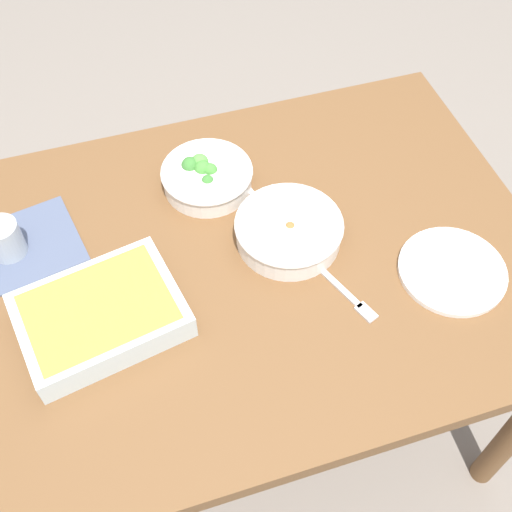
{
  "coord_description": "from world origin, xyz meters",
  "views": [
    {
      "loc": [
        0.24,
        0.76,
        1.81
      ],
      "look_at": [
        0.0,
        0.0,
        0.74
      ],
      "focal_mm": 44.97,
      "sensor_mm": 36.0,
      "label": 1
    }
  ],
  "objects_px": {
    "broccoli_bowl": "(207,176)",
    "drink_cup": "(5,241)",
    "side_plate": "(452,271)",
    "baking_dish": "(100,314)",
    "spoon_by_stew": "(266,210)",
    "fork_on_table": "(348,295)",
    "stew_bowl": "(289,230)"
  },
  "relations": [
    {
      "from": "baking_dish",
      "to": "spoon_by_stew",
      "type": "distance_m",
      "value": 0.43
    },
    {
      "from": "stew_bowl",
      "to": "side_plate",
      "type": "xyz_separation_m",
      "value": [
        -0.29,
        0.18,
        -0.03
      ]
    },
    {
      "from": "stew_bowl",
      "to": "side_plate",
      "type": "distance_m",
      "value": 0.34
    },
    {
      "from": "baking_dish",
      "to": "fork_on_table",
      "type": "distance_m",
      "value": 0.48
    },
    {
      "from": "stew_bowl",
      "to": "spoon_by_stew",
      "type": "xyz_separation_m",
      "value": [
        0.02,
        -0.09,
        -0.03
      ]
    },
    {
      "from": "broccoli_bowl",
      "to": "fork_on_table",
      "type": "bearing_deg",
      "value": 116.96
    },
    {
      "from": "spoon_by_stew",
      "to": "baking_dish",
      "type": "bearing_deg",
      "value": 24.49
    },
    {
      "from": "baking_dish",
      "to": "fork_on_table",
      "type": "height_order",
      "value": "baking_dish"
    },
    {
      "from": "baking_dish",
      "to": "side_plate",
      "type": "distance_m",
      "value": 0.71
    },
    {
      "from": "drink_cup",
      "to": "baking_dish",
      "type": "bearing_deg",
      "value": 124.19
    },
    {
      "from": "drink_cup",
      "to": "side_plate",
      "type": "xyz_separation_m",
      "value": [
        -0.86,
        0.32,
        -0.03
      ]
    },
    {
      "from": "broccoli_bowl",
      "to": "fork_on_table",
      "type": "height_order",
      "value": "broccoli_bowl"
    },
    {
      "from": "drink_cup",
      "to": "side_plate",
      "type": "relative_size",
      "value": 0.39
    },
    {
      "from": "stew_bowl",
      "to": "broccoli_bowl",
      "type": "distance_m",
      "value": 0.24
    },
    {
      "from": "broccoli_bowl",
      "to": "fork_on_table",
      "type": "xyz_separation_m",
      "value": [
        -0.19,
        0.37,
        -0.03
      ]
    },
    {
      "from": "stew_bowl",
      "to": "baking_dish",
      "type": "xyz_separation_m",
      "value": [
        0.41,
        0.09,
        0.0
      ]
    },
    {
      "from": "stew_bowl",
      "to": "baking_dish",
      "type": "height_order",
      "value": "same"
    },
    {
      "from": "side_plate",
      "to": "spoon_by_stew",
      "type": "height_order",
      "value": "side_plate"
    },
    {
      "from": "broccoli_bowl",
      "to": "baking_dish",
      "type": "xyz_separation_m",
      "value": [
        0.28,
        0.29,
        0.0
      ]
    },
    {
      "from": "drink_cup",
      "to": "side_plate",
      "type": "distance_m",
      "value": 0.91
    },
    {
      "from": "spoon_by_stew",
      "to": "fork_on_table",
      "type": "height_order",
      "value": "spoon_by_stew"
    },
    {
      "from": "stew_bowl",
      "to": "fork_on_table",
      "type": "xyz_separation_m",
      "value": [
        -0.07,
        0.17,
        -0.03
      ]
    },
    {
      "from": "broccoli_bowl",
      "to": "drink_cup",
      "type": "bearing_deg",
      "value": 7.88
    },
    {
      "from": "stew_bowl",
      "to": "broccoli_bowl",
      "type": "bearing_deg",
      "value": -58.63
    },
    {
      "from": "broccoli_bowl",
      "to": "side_plate",
      "type": "xyz_separation_m",
      "value": [
        -0.41,
        0.38,
        -0.02
      ]
    },
    {
      "from": "broccoli_bowl",
      "to": "side_plate",
      "type": "relative_size",
      "value": 0.93
    },
    {
      "from": "baking_dish",
      "to": "spoon_by_stew",
      "type": "relative_size",
      "value": 1.92
    },
    {
      "from": "broccoli_bowl",
      "to": "baking_dish",
      "type": "relative_size",
      "value": 0.61
    },
    {
      "from": "broccoli_bowl",
      "to": "drink_cup",
      "type": "relative_size",
      "value": 2.42
    },
    {
      "from": "broccoli_bowl",
      "to": "side_plate",
      "type": "height_order",
      "value": "broccoli_bowl"
    },
    {
      "from": "side_plate",
      "to": "baking_dish",
      "type": "bearing_deg",
      "value": -7.53
    },
    {
      "from": "spoon_by_stew",
      "to": "fork_on_table",
      "type": "distance_m",
      "value": 0.27
    }
  ]
}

